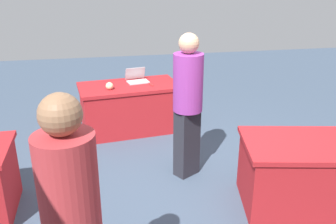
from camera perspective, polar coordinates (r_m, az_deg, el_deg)
The scene contains 8 objects.
ground_plane at distance 4.34m, azimuth 2.80°, elevation -11.51°, with size 14.40×14.40×0.00m, color #3D4C60.
table_foreground at distance 5.70m, azimuth -5.99°, elevation 0.71°, with size 1.57×0.97×0.73m.
table_mid_left at distance 4.15m, azimuth 22.26°, elevation -8.96°, with size 1.70×1.13×0.73m.
person_presenter at distance 4.20m, azimuth 3.09°, elevation 1.92°, with size 0.47×0.47×1.72m.
person_attendee_standing at distance 2.27m, azimuth -14.68°, elevation -16.08°, with size 0.39×0.39×1.76m.
laptop_silver at distance 5.73m, azimuth -4.83°, elevation 5.12°, with size 0.37×0.35×0.21m.
yarn_ball at distance 5.38m, azimuth -9.09°, elevation 4.02°, with size 0.11×0.11×0.11m, color beige.
scissors_red at distance 5.57m, azimuth -2.68°, elevation 4.31°, with size 0.18×0.04×0.01m, color red.
Camera 1 is at (0.89, 3.56, 2.33)m, focal length 39.17 mm.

